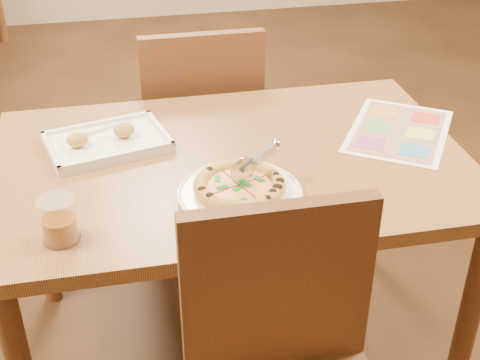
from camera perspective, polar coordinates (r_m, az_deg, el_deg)
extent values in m
plane|color=#37200F|center=(2.29, -0.58, -13.94)|extent=(7.00, 7.00, 0.00)
cube|color=olive|center=(1.85, -0.69, 1.35)|extent=(1.30, 0.85, 0.04)
cylinder|color=brown|center=(2.35, -16.71, -3.34)|extent=(0.06, 0.06, 0.68)
cylinder|color=brown|center=(1.98, 18.89, -11.29)|extent=(0.06, 0.06, 0.68)
cylinder|color=brown|center=(2.49, 11.14, -0.25)|extent=(0.06, 0.06, 0.68)
cube|color=brown|center=(1.46, 3.20, -9.48)|extent=(0.42, 0.04, 0.45)
cube|color=brown|center=(2.58, -3.65, 4.28)|extent=(0.42, 0.42, 0.04)
cube|color=brown|center=(2.31, -3.13, 7.10)|extent=(0.42, 0.04, 0.45)
cylinder|color=white|center=(1.67, 0.00, -1.21)|extent=(0.39, 0.39, 0.02)
cylinder|color=gold|center=(1.67, -0.05, -0.72)|extent=(0.22, 0.22, 0.01)
cylinder|color=#FED58A|center=(1.66, -0.05, -0.50)|extent=(0.19, 0.19, 0.01)
torus|color=gold|center=(1.66, -0.05, -0.47)|extent=(0.23, 0.23, 0.04)
cylinder|color=silver|center=(1.65, 0.26, 0.80)|extent=(0.07, 0.04, 0.08)
cube|color=silver|center=(1.67, 1.71, 1.94)|extent=(0.11, 0.06, 0.06)
cube|color=white|center=(1.93, -11.23, 3.07)|extent=(0.37, 0.30, 0.02)
cube|color=silver|center=(1.93, -11.27, 3.39)|extent=(0.15, 0.08, 0.00)
ellipsoid|color=#CC8D49|center=(1.90, -13.70, 3.36)|extent=(0.06, 0.05, 0.04)
ellipsoid|color=#CC8D49|center=(1.93, -9.87, 4.21)|extent=(0.06, 0.05, 0.04)
cylinder|color=#7D3D09|center=(1.57, -15.10, -4.04)|extent=(0.08, 0.08, 0.06)
cylinder|color=white|center=(1.55, -15.22, -3.32)|extent=(0.09, 0.09, 0.11)
cube|color=white|center=(2.03, 13.40, 4.10)|extent=(0.43, 0.47, 0.00)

